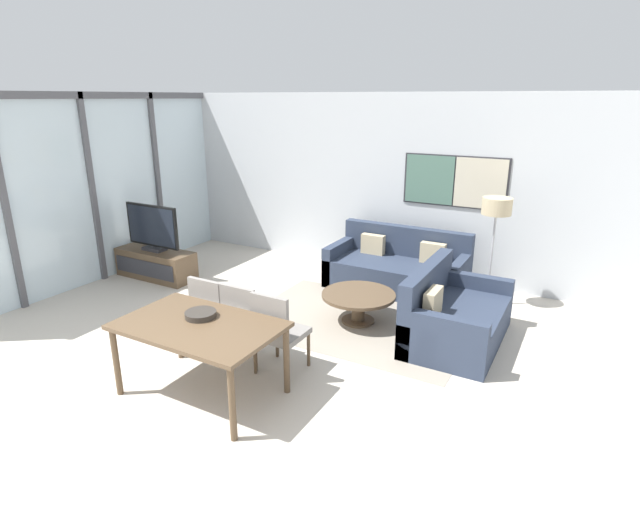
% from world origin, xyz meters
% --- Properties ---
extents(ground_plane, '(24.00, 24.00, 0.00)m').
position_xyz_m(ground_plane, '(0.00, 0.00, 0.00)').
color(ground_plane, beige).
extents(wall_back, '(7.94, 0.09, 2.80)m').
position_xyz_m(wall_back, '(0.04, 5.12, 1.40)').
color(wall_back, silver).
rests_on(wall_back, ground_plane).
extents(window_wall_left, '(0.07, 5.12, 2.80)m').
position_xyz_m(window_wall_left, '(-3.46, 2.56, 1.53)').
color(window_wall_left, silver).
rests_on(window_wall_left, ground_plane).
extents(area_rug, '(2.77, 1.91, 0.01)m').
position_xyz_m(area_rug, '(0.72, 3.07, 0.00)').
color(area_rug, gray).
rests_on(area_rug, ground_plane).
extents(tv_console, '(1.31, 0.49, 0.45)m').
position_xyz_m(tv_console, '(-2.75, 3.00, 0.22)').
color(tv_console, brown).
rests_on(tv_console, ground_plane).
extents(television, '(1.02, 0.20, 0.72)m').
position_xyz_m(television, '(-2.75, 3.00, 0.80)').
color(television, '#2D2D33').
rests_on(television, tv_console).
extents(sofa_main, '(1.99, 0.95, 0.87)m').
position_xyz_m(sofa_main, '(0.72, 4.47, 0.28)').
color(sofa_main, '#2D384C').
rests_on(sofa_main, ground_plane).
extents(sofa_side, '(0.95, 1.55, 0.87)m').
position_xyz_m(sofa_side, '(1.86, 3.16, 0.28)').
color(sofa_side, '#2D384C').
rests_on(sofa_side, ground_plane).
extents(coffee_table, '(0.93, 0.93, 0.38)m').
position_xyz_m(coffee_table, '(0.72, 3.07, 0.29)').
color(coffee_table, brown).
rests_on(coffee_table, ground_plane).
extents(dining_table, '(1.50, 0.93, 0.73)m').
position_xyz_m(dining_table, '(0.10, 0.89, 0.66)').
color(dining_table, brown).
rests_on(dining_table, ground_plane).
extents(dining_chair_left, '(0.46, 0.46, 0.90)m').
position_xyz_m(dining_chair_left, '(-0.32, 1.58, 0.50)').
color(dining_chair_left, gray).
rests_on(dining_chair_left, ground_plane).
extents(dining_chair_centre, '(0.46, 0.46, 0.90)m').
position_xyz_m(dining_chair_centre, '(0.10, 1.59, 0.50)').
color(dining_chair_centre, gray).
rests_on(dining_chair_centre, ground_plane).
extents(dining_chair_right, '(0.46, 0.46, 0.90)m').
position_xyz_m(dining_chair_right, '(0.53, 1.55, 0.50)').
color(dining_chair_right, gray).
rests_on(dining_chair_right, ground_plane).
extents(fruit_bowl, '(0.30, 0.30, 0.06)m').
position_xyz_m(fruit_bowl, '(0.02, 1.02, 0.76)').
color(fruit_bowl, '#332D28').
rests_on(fruit_bowl, dining_table).
extents(floor_lamp, '(0.38, 0.38, 1.49)m').
position_xyz_m(floor_lamp, '(2.03, 4.42, 1.28)').
color(floor_lamp, '#2D2D33').
rests_on(floor_lamp, ground_plane).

